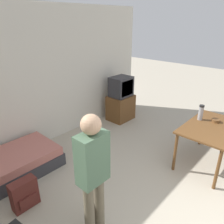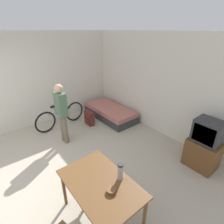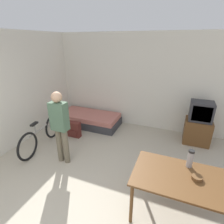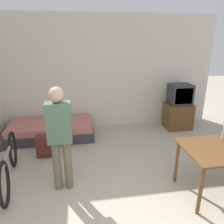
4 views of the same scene
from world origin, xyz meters
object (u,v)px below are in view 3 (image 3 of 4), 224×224
object	(u,v)px
bicycle	(41,135)
thermos_flask	(190,158)
dining_table	(179,181)
person_standing	(60,124)
tv	(198,124)
mate_bowl	(197,178)
backpack	(74,129)
daybed	(89,119)

from	to	relation	value
bicycle	thermos_flask	bearing A→B (deg)	-8.32
dining_table	person_standing	bearing A→B (deg)	168.51
bicycle	thermos_flask	xyz separation A→B (m)	(3.27, -0.48, 0.56)
person_standing	thermos_flask	xyz separation A→B (m)	(2.43, -0.20, -0.02)
tv	bicycle	bearing A→B (deg)	-155.48
mate_bowl	backpack	xyz separation A→B (m)	(-2.91, 1.44, -0.55)
thermos_flask	dining_table	bearing A→B (deg)	-113.79
dining_table	bicycle	world-z (taller)	dining_table
bicycle	dining_table	bearing A→B (deg)	-13.35
dining_table	daybed	bearing A→B (deg)	139.36
tv	thermos_flask	distance (m)	2.15
daybed	backpack	world-z (taller)	backpack
tv	dining_table	distance (m)	2.41
backpack	daybed	bearing A→B (deg)	88.21
daybed	backpack	distance (m)	0.82
daybed	tv	world-z (taller)	tv
thermos_flask	mate_bowl	size ratio (longest dim) A/B	2.03
person_standing	tv	bearing A→B (deg)	34.95
daybed	dining_table	bearing A→B (deg)	-40.64
person_standing	mate_bowl	world-z (taller)	person_standing
dining_table	person_standing	xyz separation A→B (m)	(-2.31, 0.47, 0.26)
dining_table	backpack	size ratio (longest dim) A/B	2.90
thermos_flask	person_standing	bearing A→B (deg)	175.27
tv	mate_bowl	bearing A→B (deg)	-94.58
bicycle	thermos_flask	world-z (taller)	thermos_flask
daybed	backpack	bearing A→B (deg)	-91.79
dining_table	thermos_flask	bearing A→B (deg)	66.21
tv	bicycle	xyz separation A→B (m)	(-3.55, -1.62, -0.18)
bicycle	mate_bowl	distance (m)	3.47
tv	thermos_flask	world-z (taller)	tv
daybed	bicycle	distance (m)	1.62
mate_bowl	thermos_flask	bearing A→B (deg)	111.67
bicycle	backpack	distance (m)	0.86
daybed	dining_table	xyz separation A→B (m)	(2.67, -2.29, 0.48)
daybed	thermos_flask	xyz separation A→B (m)	(2.78, -2.02, 0.71)
dining_table	bicycle	distance (m)	3.25
person_standing	mate_bowl	bearing A→B (deg)	-9.98
dining_table	backpack	xyz separation A→B (m)	(-2.69, 1.47, -0.44)
daybed	bicycle	world-z (taller)	bicycle
mate_bowl	daybed	bearing A→B (deg)	141.86
thermos_flask	backpack	xyz separation A→B (m)	(-2.81, 1.20, -0.68)
daybed	bicycle	xyz separation A→B (m)	(-0.48, -1.54, 0.15)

